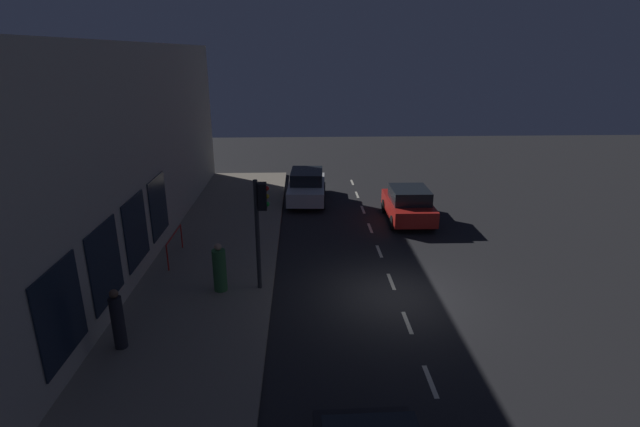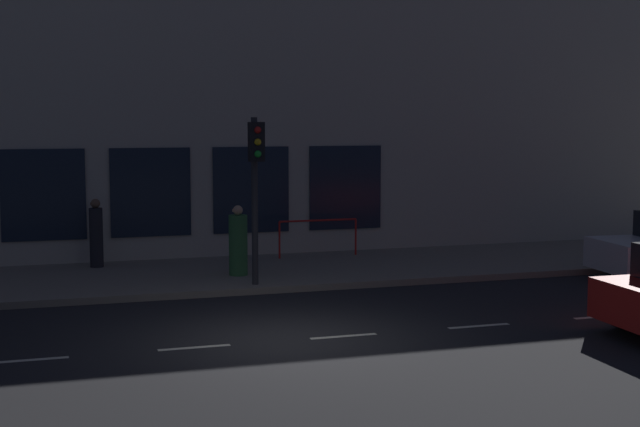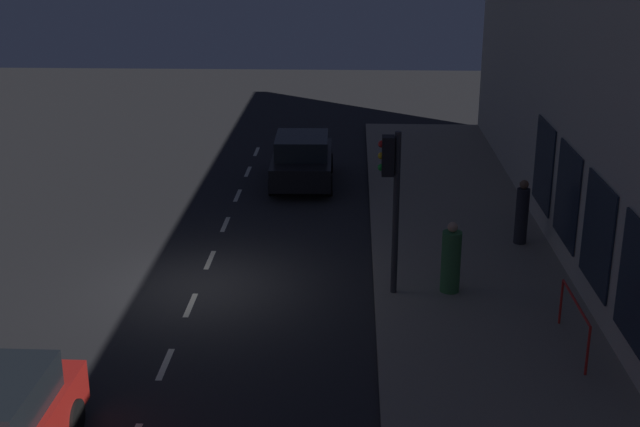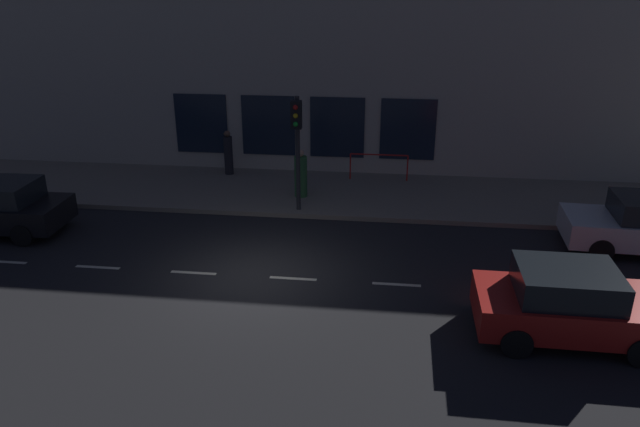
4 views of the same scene
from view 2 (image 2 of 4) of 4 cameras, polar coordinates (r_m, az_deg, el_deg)
The scene contains 8 objects.
ground_plane at distance 15.52m, azimuth -2.04°, elevation -8.02°, with size 60.00×60.00×0.00m, color #232326.
sidewalk at distance 21.47m, azimuth -6.40°, elevation -3.86°, with size 4.50×32.00×0.15m.
building_facade at distance 23.65m, azimuth -7.68°, elevation 6.30°, with size 0.65×32.00×7.76m.
lane_centre_line at distance 15.80m, azimuth 1.50°, elevation -7.75°, with size 0.12×27.20×0.01m.
traffic_light at distance 19.36m, azimuth -4.09°, elevation 2.77°, with size 0.48×0.32×3.63m.
pedestrian_0 at distance 20.83m, azimuth -5.19°, elevation -1.91°, with size 0.49×0.49×1.61m.
pedestrian_1 at distance 22.50m, azimuth -13.95°, elevation -1.34°, with size 0.45×0.45×1.66m.
red_railing at distance 23.45m, azimuth -0.12°, elevation -0.99°, with size 0.05×2.13×0.97m.
Camera 2 is at (-14.52, 3.91, 3.82)m, focal length 50.68 mm.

